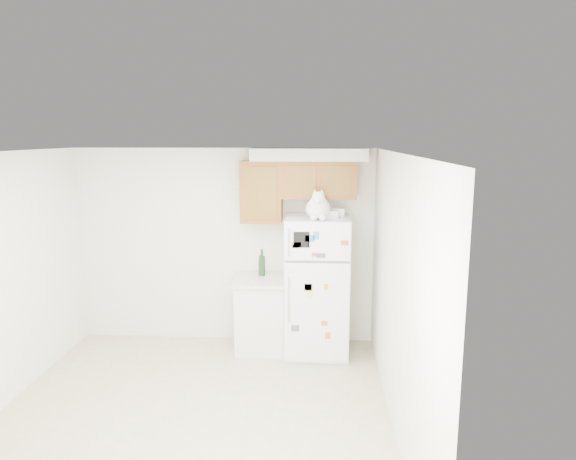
# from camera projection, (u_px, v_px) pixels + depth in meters

# --- Properties ---
(ground_plane) EXTENTS (3.80, 4.00, 0.01)m
(ground_plane) POSITION_uv_depth(u_px,v_px,m) (191.00, 419.00, 4.87)
(ground_plane) COLOR beige
(room_shell) EXTENTS (3.84, 4.04, 2.52)m
(room_shell) POSITION_uv_depth(u_px,v_px,m) (204.00, 241.00, 4.80)
(room_shell) COLOR silver
(room_shell) RESTS_ON ground_plane
(refrigerator) EXTENTS (0.76, 0.78, 1.70)m
(refrigerator) POSITION_uv_depth(u_px,v_px,m) (317.00, 286.00, 6.23)
(refrigerator) COLOR white
(refrigerator) RESTS_ON ground_plane
(base_counter) EXTENTS (0.64, 0.64, 0.92)m
(base_counter) POSITION_uv_depth(u_px,v_px,m) (261.00, 313.00, 6.41)
(base_counter) COLOR white
(base_counter) RESTS_ON ground_plane
(cat) EXTENTS (0.36, 0.52, 0.37)m
(cat) POSITION_uv_depth(u_px,v_px,m) (318.00, 207.00, 5.90)
(cat) COLOR white
(cat) RESTS_ON refrigerator
(storage_box_back) EXTENTS (0.20, 0.16, 0.10)m
(storage_box_back) POSITION_uv_depth(u_px,v_px,m) (337.00, 212.00, 6.12)
(storage_box_back) COLOR white
(storage_box_back) RESTS_ON refrigerator
(storage_box_front) EXTENTS (0.17, 0.13, 0.09)m
(storage_box_front) POSITION_uv_depth(u_px,v_px,m) (331.00, 214.00, 5.99)
(storage_box_front) COLOR white
(storage_box_front) RESTS_ON refrigerator
(bottle_green) EXTENTS (0.08, 0.08, 0.34)m
(bottle_green) POSITION_uv_depth(u_px,v_px,m) (262.00, 262.00, 6.41)
(bottle_green) COLOR #19381E
(bottle_green) RESTS_ON base_counter
(bottle_amber) EXTENTS (0.06, 0.06, 0.26)m
(bottle_amber) POSITION_uv_depth(u_px,v_px,m) (261.00, 265.00, 6.42)
(bottle_amber) COLOR #593814
(bottle_amber) RESTS_ON base_counter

